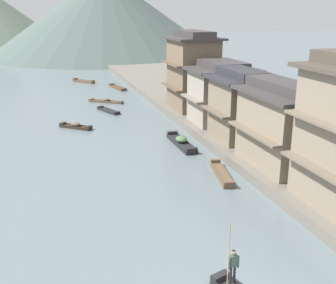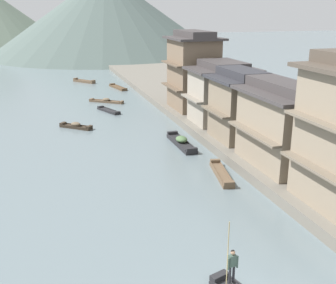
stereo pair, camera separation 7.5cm
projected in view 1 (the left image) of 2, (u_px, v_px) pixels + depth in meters
riverbank_right at (247, 112)px, 47.67m from camera, size 18.00×110.00×0.75m
boatman_person at (233, 263)px, 17.42m from camera, size 0.57×0.27×3.04m
boat_moored_nearest at (106, 101)px, 54.47m from camera, size 4.28×3.51×0.59m
boat_moored_second at (222, 174)px, 30.38m from camera, size 1.70×4.79×0.50m
boat_moored_third at (108, 111)px, 49.55m from camera, size 2.31×4.10×0.36m
boat_moored_far at (84, 81)px, 69.48m from camera, size 3.43×3.96×0.57m
boat_midriver_drifting at (181, 142)px, 37.27m from camera, size 1.15×5.57×0.84m
boat_midriver_upstream at (118, 87)px, 64.27m from camera, size 2.04×5.27×0.39m
boat_upstream_distant at (76, 126)px, 42.63m from camera, size 3.25×2.99×0.64m
house_waterfront_second at (282, 125)px, 29.81m from camera, size 5.19×7.53×6.14m
house_waterfront_tall at (240, 105)px, 35.95m from camera, size 5.25×5.64×6.14m
house_waterfront_narrow at (221, 93)px, 41.40m from camera, size 6.86×5.45×6.14m
house_waterfront_far at (193, 71)px, 46.84m from camera, size 5.60×6.77×8.74m
hill_far_centre at (103, 16)px, 127.79m from camera, size 49.83×49.83×19.61m
hill_far_east at (106, 14)px, 110.06m from camera, size 61.83×61.83×21.06m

